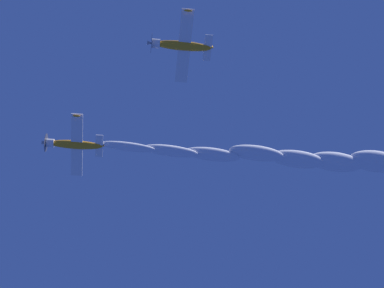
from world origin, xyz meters
TOP-DOWN VIEW (x-y plane):
  - airplane_lead at (-0.04, -1.82)m, footprint 10.16×9.01m
  - airplane_left_wingman at (14.43, 14.10)m, footprint 10.15×9.01m
  - smoke_trail_lead at (-4.23, 36.83)m, footprint 8.53×53.92m

SIDE VIEW (x-z plane):
  - airplane_lead at x=-0.04m, z-range 63.59..66.79m
  - airplane_left_wingman at x=14.43m, z-range 64.80..68.05m
  - smoke_trail_lead at x=-4.23m, z-range 64.74..70.97m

